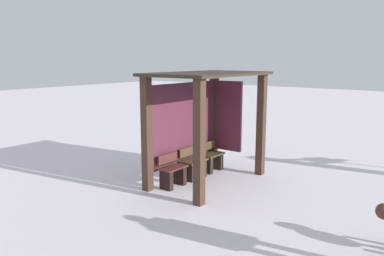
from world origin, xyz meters
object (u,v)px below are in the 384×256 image
at_px(bus_shelter, 202,109).
at_px(bench_right_inside, 211,159).
at_px(bench_left_inside, 173,174).
at_px(bench_center_inside, 193,166).

bearing_deg(bus_shelter, bench_right_inside, 14.86).
distance_m(bench_left_inside, bench_right_inside, 1.54).
bearing_deg(bus_shelter, bench_center_inside, 126.46).
height_order(bench_left_inside, bench_center_inside, bench_center_inside).
bearing_deg(bench_right_inside, bench_left_inside, 179.99).
relative_size(bus_shelter, bench_center_inside, 3.93).
xyz_separation_m(bench_center_inside, bench_right_inside, (0.77, -0.00, 0.00)).
relative_size(bench_left_inside, bench_center_inside, 1.00).
distance_m(bus_shelter, bench_center_inside, 1.39).
bearing_deg(bench_left_inside, bus_shelter, -10.81).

